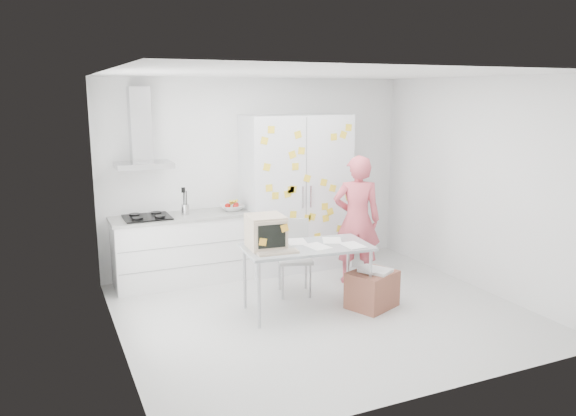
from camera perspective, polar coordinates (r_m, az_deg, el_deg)
name	(u,v)px	position (r m, az deg, el deg)	size (l,w,h in m)	color
floor	(321,312)	(6.65, 3.41, -10.55)	(4.50, 4.00, 0.02)	silver
walls	(296,188)	(6.90, 0.79, 2.05)	(4.52, 4.01, 2.70)	white
ceiling	(324,74)	(6.16, 3.72, 13.48)	(4.50, 4.00, 0.02)	white
counter_run	(183,248)	(7.62, -10.60, -3.99)	(1.84, 0.63, 1.28)	white
range_hood	(141,136)	(7.41, -14.71, 7.07)	(0.70, 0.48, 1.01)	silver
tall_cabinet	(296,193)	(7.98, 0.84, 1.55)	(1.50, 0.68, 2.20)	silver
person	(357,220)	(7.44, 7.00, -1.21)	(0.62, 0.41, 1.71)	#D0515C
desk	(281,239)	(6.34, -0.67, -3.19)	(1.51, 0.85, 1.16)	#989EA2
chair	(294,252)	(7.10, 0.59, -4.48)	(0.53, 0.53, 0.93)	#A2A2A0
cardboard_box	(372,289)	(6.77, 8.55, -8.12)	(0.67, 0.61, 0.48)	brown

